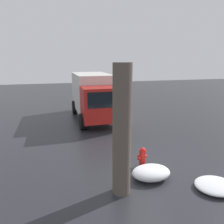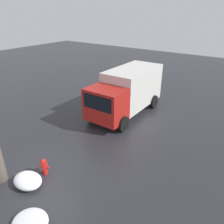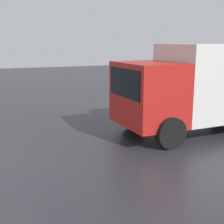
# 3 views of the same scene
# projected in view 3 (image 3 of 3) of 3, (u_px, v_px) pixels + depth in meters

# --- Properties ---
(delivery_truck) EXTENTS (5.98, 2.53, 2.86)m
(delivery_truck) POSITION_uv_depth(u_px,v_px,m) (208.00, 84.00, 10.29)
(delivery_truck) COLOR red
(delivery_truck) RESTS_ON ground_plane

